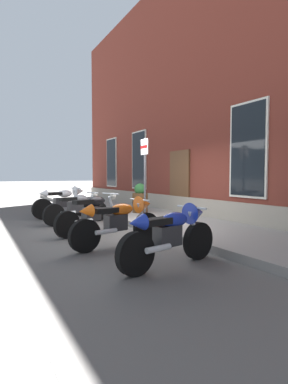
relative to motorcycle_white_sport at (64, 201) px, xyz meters
name	(u,v)px	position (x,y,z in m)	size (l,w,h in m)	color
ground_plane	(136,229)	(3.15, 1.09, -0.57)	(140.00, 140.00, 0.00)	#565451
sidewalk	(175,222)	(3.15, 2.37, -0.50)	(26.89, 2.56, 0.15)	gray
lane_stripe	(5,242)	(3.15, -2.11, -0.57)	(26.89, 0.12, 0.01)	silver
brick_pub_facade	(286,93)	(3.15, 7.25, 3.83)	(20.89, 7.31, 8.83)	maroon
motorcycle_white_sport	(64,201)	(0.00, 0.00, 0.00)	(0.69, 2.05, 1.06)	black
motorcycle_grey_naked	(78,208)	(1.49, 0.00, -0.11)	(0.70, 2.06, 0.92)	black
motorcycle_black_naked	(94,214)	(3.21, -0.12, -0.09)	(0.82, 2.04, 0.98)	black
motorcycle_orange_sport	(121,219)	(4.70, -0.08, -0.03)	(0.67, 2.11, 0.99)	black
motorcycle_blue_sport	(173,232)	(6.32, 0.06, -0.03)	(0.65, 1.99, 0.98)	black
parking_sign	(145,167)	(2.75, 1.58, 1.09)	(0.36, 0.07, 2.34)	#4C4C51
barrel_planter	(140,200)	(1.13, 2.33, 0.02)	(0.56, 0.56, 1.01)	brown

